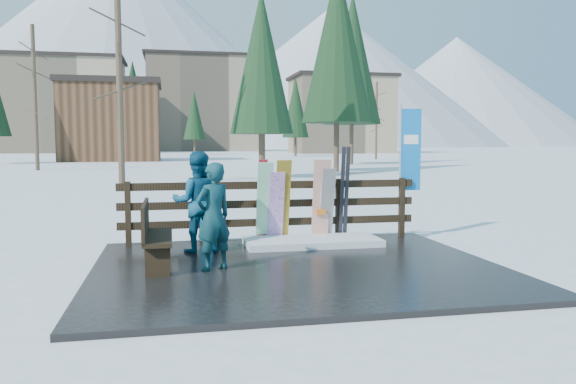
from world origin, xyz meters
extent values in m
plane|color=white|center=(0.00, 0.00, 0.00)|extent=(700.00, 700.00, 0.00)
cube|color=black|center=(0.00, 0.00, 0.04)|extent=(6.00, 5.00, 0.08)
cube|color=black|center=(-2.60, 2.20, 0.66)|extent=(0.10, 0.10, 1.15)
cube|color=black|center=(-1.30, 2.20, 0.66)|extent=(0.10, 0.10, 1.15)
cube|color=black|center=(0.00, 2.20, 0.66)|extent=(0.10, 0.10, 1.15)
cube|color=black|center=(1.30, 2.20, 0.66)|extent=(0.10, 0.10, 1.15)
cube|color=black|center=(2.60, 2.20, 0.66)|extent=(0.10, 0.10, 1.15)
cube|color=black|center=(0.00, 2.20, 0.43)|extent=(5.60, 0.05, 0.14)
cube|color=black|center=(0.00, 2.20, 0.78)|extent=(5.60, 0.05, 0.14)
cube|color=black|center=(0.00, 2.20, 1.13)|extent=(5.60, 0.05, 0.14)
cube|color=white|center=(0.63, 1.60, 0.14)|extent=(2.42, 1.00, 0.12)
cube|color=black|center=(-2.04, 0.29, 0.53)|extent=(0.40, 1.50, 0.06)
cube|color=black|center=(-2.04, -0.31, 0.30)|extent=(0.34, 0.06, 0.45)
cube|color=black|center=(-2.04, 0.89, 0.30)|extent=(0.34, 0.06, 0.45)
cube|color=black|center=(-2.22, 0.29, 0.80)|extent=(0.05, 1.50, 0.50)
cube|color=#1885C4|center=(-1.21, 1.98, 0.81)|extent=(0.27, 0.41, 1.47)
cube|color=white|center=(-0.18, 1.98, 0.82)|extent=(0.28, 0.41, 1.49)
cube|color=yellow|center=(0.16, 1.98, 0.84)|extent=(0.27, 0.39, 1.53)
cube|color=white|center=(0.05, 1.98, 0.74)|extent=(0.27, 0.35, 1.31)
cube|color=black|center=(1.01, 1.98, 0.76)|extent=(0.26, 0.32, 1.36)
cube|color=silver|center=(0.89, 1.98, 0.84)|extent=(0.32, 0.25, 1.52)
cube|color=maroon|center=(-0.24, 2.05, 0.85)|extent=(0.07, 0.23, 1.54)
cube|color=maroon|center=(-0.15, 2.05, 0.85)|extent=(0.08, 0.23, 1.54)
cube|color=black|center=(1.32, 2.05, 0.96)|extent=(0.08, 0.24, 1.76)
cube|color=black|center=(1.41, 2.05, 0.96)|extent=(0.08, 0.24, 1.76)
cylinder|color=silver|center=(2.57, 2.25, 1.38)|extent=(0.04, 0.04, 2.60)
cube|color=blue|center=(2.79, 2.25, 1.78)|extent=(0.42, 0.02, 1.60)
imported|color=#11524B|center=(-1.25, -0.02, 0.86)|extent=(0.68, 0.60, 1.56)
imported|color=navy|center=(-1.42, 1.35, 0.93)|extent=(0.82, 0.64, 1.69)
cube|color=tan|center=(-22.00, 110.00, 9.00)|extent=(22.00, 14.00, 18.00)
cube|color=black|center=(-22.00, 110.00, 18.30)|extent=(23.10, 14.70, 0.60)
cube|color=gray|center=(6.00, 130.00, 11.00)|extent=(26.00, 16.00, 22.00)
cube|color=black|center=(6.00, 130.00, 22.30)|extent=(27.30, 16.80, 0.60)
cube|color=tan|center=(30.00, 95.00, 7.00)|extent=(18.00, 12.00, 14.00)
cube|color=black|center=(30.00, 95.00, 14.30)|extent=(18.90, 12.60, 0.60)
cube|color=brown|center=(-8.00, 55.00, 4.00)|extent=(10.00, 8.00, 8.00)
cube|color=black|center=(-8.00, 55.00, 8.30)|extent=(10.50, 8.40, 0.60)
cylinder|color=#382B1E|center=(-4.00, 18.00, 5.28)|extent=(0.28, 0.28, 10.56)
cone|color=black|center=(3.00, 22.00, 4.80)|extent=(3.46, 3.46, 9.60)
cone|color=black|center=(9.00, 28.00, 6.52)|extent=(4.70, 4.70, 13.05)
cylinder|color=#382B1E|center=(-11.00, 34.00, 5.02)|extent=(0.28, 0.28, 10.05)
cone|color=black|center=(14.00, 40.00, 7.16)|extent=(5.16, 5.16, 14.32)
cylinder|color=#382B1E|center=(22.00, 55.00, 4.53)|extent=(0.28, 0.28, 9.07)
cone|color=black|center=(-6.00, 60.00, 5.46)|extent=(3.93, 3.93, 10.92)
cone|color=black|center=(16.00, 72.00, 5.43)|extent=(3.91, 3.91, 10.86)
cone|color=black|center=(2.00, 85.00, 4.97)|extent=(3.58, 3.58, 9.93)
cone|color=white|center=(-30.00, 340.00, 60.00)|extent=(260.00, 260.00, 120.00)
cone|color=white|center=(90.00, 310.00, 40.00)|extent=(200.00, 200.00, 80.00)
cone|color=white|center=(180.00, 330.00, 35.00)|extent=(180.00, 180.00, 70.00)
camera|label=1|loc=(-1.84, -8.08, 1.91)|focal=35.00mm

